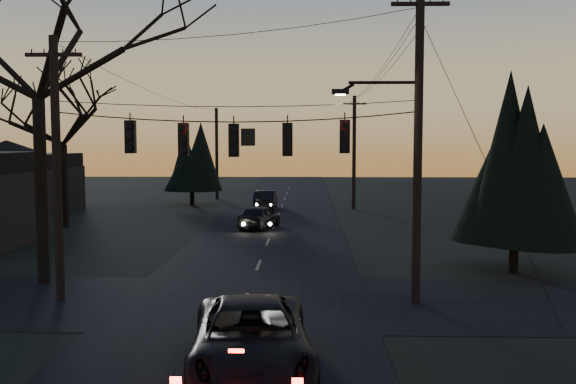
{
  "coord_description": "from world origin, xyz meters",
  "views": [
    {
      "loc": [
        2.05,
        -10.28,
        5.22
      ],
      "look_at": [
        1.44,
        9.35,
        3.62
      ],
      "focal_mm": 40.0,
      "sensor_mm": 36.0,
      "label": 1
    }
  ],
  "objects_px": {
    "utility_pole_far_l": "(217,199)",
    "suv_near": "(251,340)",
    "bare_tree_left": "(36,23)",
    "sedan_oncoming_b": "(266,200)",
    "sedan_oncoming_a": "(259,217)",
    "utility_pole_left": "(61,300)",
    "evergreen_right": "(516,155)",
    "utility_pole_far_r": "(354,209)",
    "utility_pole_right": "(415,303)"
  },
  "relations": [
    {
      "from": "utility_pole_right",
      "to": "sedan_oncoming_a",
      "type": "distance_m",
      "value": 18.2
    },
    {
      "from": "utility_pole_far_l",
      "to": "suv_near",
      "type": "height_order",
      "value": "utility_pole_far_l"
    },
    {
      "from": "sedan_oncoming_b",
      "to": "evergreen_right",
      "type": "bearing_deg",
      "value": 117.8
    },
    {
      "from": "suv_near",
      "to": "bare_tree_left",
      "type": "bearing_deg",
      "value": 127.59
    },
    {
      "from": "utility_pole_far_l",
      "to": "sedan_oncoming_b",
      "type": "xyz_separation_m",
      "value": [
        4.86,
        -8.34,
        0.7
      ]
    },
    {
      "from": "utility_pole_far_r",
      "to": "suv_near",
      "type": "height_order",
      "value": "utility_pole_far_r"
    },
    {
      "from": "sedan_oncoming_a",
      "to": "utility_pole_far_l",
      "type": "bearing_deg",
      "value": -60.91
    },
    {
      "from": "suv_near",
      "to": "utility_pole_left",
      "type": "bearing_deg",
      "value": 130.98
    },
    {
      "from": "suv_near",
      "to": "sedan_oncoming_b",
      "type": "relative_size",
      "value": 1.33
    },
    {
      "from": "utility_pole_far_l",
      "to": "sedan_oncoming_b",
      "type": "bearing_deg",
      "value": -59.73
    },
    {
      "from": "bare_tree_left",
      "to": "suv_near",
      "type": "distance_m",
      "value": 14.92
    },
    {
      "from": "utility_pole_far_r",
      "to": "sedan_oncoming_a",
      "type": "relative_size",
      "value": 2.08
    },
    {
      "from": "utility_pole_left",
      "to": "evergreen_right",
      "type": "height_order",
      "value": "evergreen_right"
    },
    {
      "from": "evergreen_right",
      "to": "sedan_oncoming_b",
      "type": "xyz_separation_m",
      "value": [
        -11.29,
        22.74,
        -3.91
      ]
    },
    {
      "from": "utility_pole_left",
      "to": "utility_pole_far_l",
      "type": "xyz_separation_m",
      "value": [
        0.0,
        36.0,
        0.0
      ]
    },
    {
      "from": "utility_pole_left",
      "to": "sedan_oncoming_b",
      "type": "distance_m",
      "value": 28.1
    },
    {
      "from": "sedan_oncoming_a",
      "to": "utility_pole_right",
      "type": "bearing_deg",
      "value": 124.01
    },
    {
      "from": "sedan_oncoming_a",
      "to": "bare_tree_left",
      "type": "bearing_deg",
      "value": 78.78
    },
    {
      "from": "utility_pole_right",
      "to": "bare_tree_left",
      "type": "relative_size",
      "value": 0.75
    },
    {
      "from": "utility_pole_left",
      "to": "utility_pole_right",
      "type": "bearing_deg",
      "value": 0.0
    },
    {
      "from": "utility_pole_far_l",
      "to": "sedan_oncoming_b",
      "type": "distance_m",
      "value": 9.68
    },
    {
      "from": "evergreen_right",
      "to": "suv_near",
      "type": "relative_size",
      "value": 1.42
    },
    {
      "from": "suv_near",
      "to": "evergreen_right",
      "type": "bearing_deg",
      "value": 44.74
    },
    {
      "from": "sedan_oncoming_a",
      "to": "evergreen_right",
      "type": "bearing_deg",
      "value": 145.83
    },
    {
      "from": "bare_tree_left",
      "to": "sedan_oncoming_a",
      "type": "height_order",
      "value": "bare_tree_left"
    },
    {
      "from": "utility_pole_left",
      "to": "utility_pole_far_l",
      "type": "relative_size",
      "value": 1.06
    },
    {
      "from": "utility_pole_right",
      "to": "utility_pole_far_r",
      "type": "height_order",
      "value": "utility_pole_right"
    },
    {
      "from": "utility_pole_right",
      "to": "utility_pole_far_r",
      "type": "distance_m",
      "value": 28.0
    },
    {
      "from": "evergreen_right",
      "to": "sedan_oncoming_a",
      "type": "height_order",
      "value": "evergreen_right"
    },
    {
      "from": "utility_pole_far_l",
      "to": "sedan_oncoming_a",
      "type": "relative_size",
      "value": 1.96
    },
    {
      "from": "utility_pole_right",
      "to": "evergreen_right",
      "type": "distance_m",
      "value": 8.2
    },
    {
      "from": "utility_pole_left",
      "to": "sedan_oncoming_b",
      "type": "height_order",
      "value": "utility_pole_left"
    },
    {
      "from": "utility_pole_far_r",
      "to": "sedan_oncoming_b",
      "type": "relative_size",
      "value": 1.99
    },
    {
      "from": "bare_tree_left",
      "to": "sedan_oncoming_a",
      "type": "relative_size",
      "value": 3.27
    },
    {
      "from": "bare_tree_left",
      "to": "sedan_oncoming_b",
      "type": "relative_size",
      "value": 3.12
    },
    {
      "from": "utility_pole_right",
      "to": "sedan_oncoming_a",
      "type": "xyz_separation_m",
      "value": [
        -6.3,
        17.06,
        0.7
      ]
    },
    {
      "from": "utility_pole_left",
      "to": "suv_near",
      "type": "height_order",
      "value": "utility_pole_left"
    },
    {
      "from": "sedan_oncoming_a",
      "to": "sedan_oncoming_b",
      "type": "relative_size",
      "value": 0.96
    },
    {
      "from": "utility_pole_far_r",
      "to": "sedan_oncoming_a",
      "type": "distance_m",
      "value": 12.64
    },
    {
      "from": "utility_pole_left",
      "to": "utility_pole_far_r",
      "type": "relative_size",
      "value": 1.0
    },
    {
      "from": "suv_near",
      "to": "sedan_oncoming_b",
      "type": "height_order",
      "value": "suv_near"
    },
    {
      "from": "evergreen_right",
      "to": "utility_pole_right",
      "type": "bearing_deg",
      "value": -133.37
    },
    {
      "from": "utility_pole_far_r",
      "to": "evergreen_right",
      "type": "height_order",
      "value": "evergreen_right"
    },
    {
      "from": "utility_pole_left",
      "to": "utility_pole_far_r",
      "type": "xyz_separation_m",
      "value": [
        11.5,
        28.0,
        0.0
      ]
    },
    {
      "from": "utility_pole_right",
      "to": "evergreen_right",
      "type": "relative_size",
      "value": 1.24
    },
    {
      "from": "suv_near",
      "to": "sedan_oncoming_b",
      "type": "bearing_deg",
      "value": 87.53
    },
    {
      "from": "sedan_oncoming_a",
      "to": "suv_near",
      "type": "bearing_deg",
      "value": 107.64
    },
    {
      "from": "utility_pole_far_l",
      "to": "bare_tree_left",
      "type": "xyz_separation_m",
      "value": [
        -1.58,
        -33.51,
        9.35
      ]
    },
    {
      "from": "utility_pole_left",
      "to": "bare_tree_left",
      "type": "distance_m",
      "value": 9.8
    },
    {
      "from": "utility_pole_right",
      "to": "bare_tree_left",
      "type": "bearing_deg",
      "value": 169.24
    }
  ]
}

